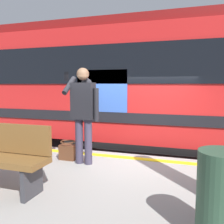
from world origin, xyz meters
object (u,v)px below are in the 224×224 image
handbag (68,151)px  trash_bin (222,198)px  passenger (84,108)px  train_carriage (187,81)px

handbag → trash_bin: size_ratio=0.42×
passenger → trash_bin: 2.82m
trash_bin → train_carriage: bearing=-84.3°
passenger → trash_bin: size_ratio=2.02×
train_carriage → passenger: (1.69, 2.94, -0.51)m
trash_bin → handbag: bearing=-35.9°
passenger → train_carriage: bearing=-119.9°
train_carriage → trash_bin: size_ratio=12.42×
train_carriage → passenger: 3.42m
train_carriage → trash_bin: train_carriage is taller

